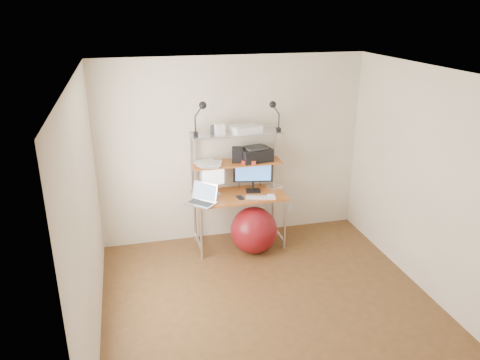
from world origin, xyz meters
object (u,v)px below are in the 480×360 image
object	(u,v)px
monitor_black	(253,172)
printer	(255,154)
laptop	(203,199)
monitor_silver	(213,179)
exercise_ball	(254,230)

from	to	relation	value
monitor_black	printer	world-z (taller)	printer
monitor_black	laptop	bearing A→B (deg)	-151.17
monitor_black	printer	xyz separation A→B (m)	(0.04, 0.04, 0.24)
monitor_silver	exercise_ball	world-z (taller)	monitor_silver
monitor_silver	exercise_ball	distance (m)	0.87
laptop	exercise_ball	size ratio (longest dim) A/B	0.74
monitor_black	laptop	distance (m)	0.79
monitor_silver	laptop	distance (m)	0.35
printer	monitor_black	bearing A→B (deg)	-148.97
monitor_silver	laptop	bearing A→B (deg)	-144.23
monitor_silver	laptop	size ratio (longest dim) A/B	0.89
monitor_silver	laptop	xyz separation A→B (m)	(-0.18, -0.25, -0.16)
laptop	exercise_ball	world-z (taller)	laptop
laptop	printer	distance (m)	0.93
printer	laptop	bearing A→B (deg)	-171.29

